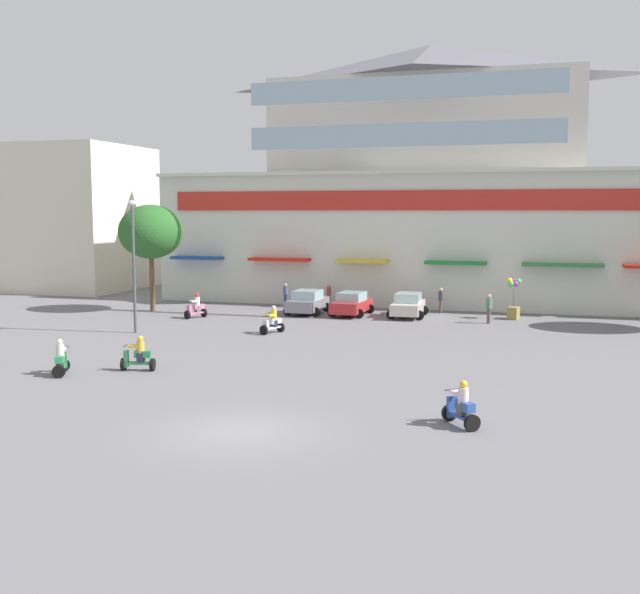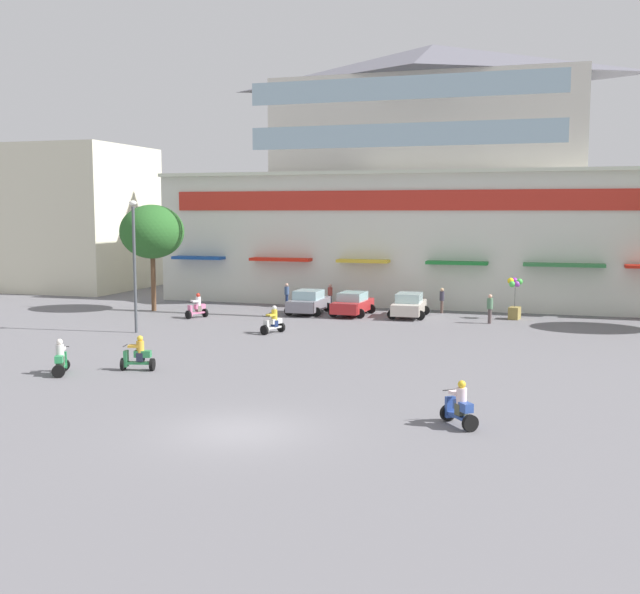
{
  "view_description": "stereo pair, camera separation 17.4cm",
  "coord_description": "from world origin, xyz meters",
  "px_view_note": "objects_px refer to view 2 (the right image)",
  "views": [
    {
      "loc": [
        8.71,
        -20.87,
        6.63
      ],
      "look_at": [
        -1.34,
        12.78,
        2.65
      ],
      "focal_mm": 43.03,
      "sensor_mm": 36.0,
      "label": 1
    },
    {
      "loc": [
        8.88,
        -20.82,
        6.63
      ],
      "look_at": [
        -1.34,
        12.78,
        2.65
      ],
      "focal_mm": 43.03,
      "sensor_mm": 36.0,
      "label": 2
    }
  ],
  "objects_px": {
    "parked_car_0": "(309,302)",
    "pedestrian_3": "(490,307)",
    "parked_car_2": "(409,305)",
    "streetlamp_near": "(134,257)",
    "scooter_rider_3": "(138,356)",
    "scooter_rider_6": "(61,360)",
    "scooter_rider_0": "(459,407)",
    "parked_car_1": "(353,304)",
    "scooter_rider_4": "(273,322)",
    "scooter_rider_1": "(197,308)",
    "balloon_vendor_cart": "(515,300)",
    "pedestrian_2": "(442,298)",
    "plaza_tree_0": "(152,232)",
    "pedestrian_0": "(330,294)",
    "pedestrian_1": "(287,293)"
  },
  "relations": [
    {
      "from": "pedestrian_3",
      "to": "scooter_rider_3",
      "type": "bearing_deg",
      "value": -125.95
    },
    {
      "from": "parked_car_2",
      "to": "scooter_rider_1",
      "type": "relative_size",
      "value": 2.59
    },
    {
      "from": "pedestrian_0",
      "to": "scooter_rider_0",
      "type": "bearing_deg",
      "value": -65.99
    },
    {
      "from": "pedestrian_0",
      "to": "pedestrian_3",
      "type": "xyz_separation_m",
      "value": [
        11.04,
        -4.33,
        0.05
      ]
    },
    {
      "from": "parked_car_2",
      "to": "scooter_rider_4",
      "type": "distance_m",
      "value": 10.26
    },
    {
      "from": "pedestrian_0",
      "to": "pedestrian_3",
      "type": "height_order",
      "value": "pedestrian_3"
    },
    {
      "from": "scooter_rider_1",
      "to": "balloon_vendor_cart",
      "type": "height_order",
      "value": "balloon_vendor_cart"
    },
    {
      "from": "parked_car_2",
      "to": "scooter_rider_1",
      "type": "height_order",
      "value": "scooter_rider_1"
    },
    {
      "from": "plaza_tree_0",
      "to": "streetlamp_near",
      "type": "distance_m",
      "value": 9.29
    },
    {
      "from": "parked_car_0",
      "to": "pedestrian_3",
      "type": "bearing_deg",
      "value": -5.16
    },
    {
      "from": "scooter_rider_0",
      "to": "streetlamp_near",
      "type": "xyz_separation_m",
      "value": [
        -19.0,
        13.29,
        3.55
      ]
    },
    {
      "from": "pedestrian_1",
      "to": "pedestrian_0",
      "type": "bearing_deg",
      "value": 10.8
    },
    {
      "from": "pedestrian_0",
      "to": "balloon_vendor_cart",
      "type": "distance_m",
      "value": 12.51
    },
    {
      "from": "parked_car_2",
      "to": "streetlamp_near",
      "type": "bearing_deg",
      "value": -141.77
    },
    {
      "from": "pedestrian_0",
      "to": "scooter_rider_4",
      "type": "bearing_deg",
      "value": -89.47
    },
    {
      "from": "scooter_rider_6",
      "to": "pedestrian_1",
      "type": "xyz_separation_m",
      "value": [
        1.54,
        23.23,
        0.34
      ]
    },
    {
      "from": "plaza_tree_0",
      "to": "balloon_vendor_cart",
      "type": "bearing_deg",
      "value": 7.02
    },
    {
      "from": "scooter_rider_0",
      "to": "pedestrian_1",
      "type": "xyz_separation_m",
      "value": [
        -14.81,
        26.1,
        0.35
      ]
    },
    {
      "from": "plaza_tree_0",
      "to": "scooter_rider_0",
      "type": "height_order",
      "value": "plaza_tree_0"
    },
    {
      "from": "parked_car_0",
      "to": "parked_car_1",
      "type": "relative_size",
      "value": 0.98
    },
    {
      "from": "scooter_rider_1",
      "to": "pedestrian_3",
      "type": "bearing_deg",
      "value": 9.19
    },
    {
      "from": "scooter_rider_0",
      "to": "scooter_rider_6",
      "type": "relative_size",
      "value": 0.97
    },
    {
      "from": "parked_car_1",
      "to": "balloon_vendor_cart",
      "type": "relative_size",
      "value": 1.59
    },
    {
      "from": "scooter_rider_4",
      "to": "streetlamp_near",
      "type": "relative_size",
      "value": 0.22
    },
    {
      "from": "parked_car_0",
      "to": "pedestrian_2",
      "type": "height_order",
      "value": "pedestrian_2"
    },
    {
      "from": "parked_car_2",
      "to": "pedestrian_3",
      "type": "relative_size",
      "value": 2.3
    },
    {
      "from": "streetlamp_near",
      "to": "scooter_rider_6",
      "type": "bearing_deg",
      "value": -75.74
    },
    {
      "from": "scooter_rider_6",
      "to": "parked_car_1",
      "type": "bearing_deg",
      "value": 71.45
    },
    {
      "from": "parked_car_0",
      "to": "scooter_rider_6",
      "type": "distance_m",
      "value": 20.88
    },
    {
      "from": "plaza_tree_0",
      "to": "parked_car_1",
      "type": "height_order",
      "value": "plaza_tree_0"
    },
    {
      "from": "parked_car_1",
      "to": "scooter_rider_4",
      "type": "bearing_deg",
      "value": -105.73
    },
    {
      "from": "scooter_rider_0",
      "to": "balloon_vendor_cart",
      "type": "relative_size",
      "value": 0.58
    },
    {
      "from": "parked_car_2",
      "to": "pedestrian_3",
      "type": "distance_m",
      "value": 5.21
    },
    {
      "from": "parked_car_0",
      "to": "scooter_rider_4",
      "type": "relative_size",
      "value": 2.57
    },
    {
      "from": "scooter_rider_3",
      "to": "scooter_rider_6",
      "type": "height_order",
      "value": "scooter_rider_6"
    },
    {
      "from": "parked_car_2",
      "to": "scooter_rider_0",
      "type": "height_order",
      "value": "parked_car_2"
    },
    {
      "from": "scooter_rider_3",
      "to": "pedestrian_0",
      "type": "height_order",
      "value": "pedestrian_0"
    },
    {
      "from": "scooter_rider_3",
      "to": "pedestrian_2",
      "type": "distance_m",
      "value": 23.67
    },
    {
      "from": "parked_car_1",
      "to": "scooter_rider_6",
      "type": "xyz_separation_m",
      "value": [
        -6.9,
        -20.56,
        -0.12
      ]
    },
    {
      "from": "parked_car_1",
      "to": "streetlamp_near",
      "type": "distance_m",
      "value": 14.34
    },
    {
      "from": "plaza_tree_0",
      "to": "pedestrian_0",
      "type": "relative_size",
      "value": 4.28
    },
    {
      "from": "parked_car_1",
      "to": "parked_car_2",
      "type": "height_order",
      "value": "parked_car_2"
    },
    {
      "from": "parked_car_1",
      "to": "pedestrian_3",
      "type": "distance_m",
      "value": 8.7
    },
    {
      "from": "pedestrian_0",
      "to": "balloon_vendor_cart",
      "type": "bearing_deg",
      "value": -9.44
    },
    {
      "from": "scooter_rider_3",
      "to": "pedestrian_2",
      "type": "height_order",
      "value": "pedestrian_2"
    },
    {
      "from": "scooter_rider_1",
      "to": "pedestrian_1",
      "type": "bearing_deg",
      "value": 61.66
    },
    {
      "from": "scooter_rider_3",
      "to": "scooter_rider_4",
      "type": "bearing_deg",
      "value": 79.48
    },
    {
      "from": "scooter_rider_0",
      "to": "pedestrian_0",
      "type": "height_order",
      "value": "pedestrian_0"
    },
    {
      "from": "pedestrian_1",
      "to": "balloon_vendor_cart",
      "type": "xyz_separation_m",
      "value": [
        15.28,
        -1.49,
        0.22
      ]
    },
    {
      "from": "scooter_rider_0",
      "to": "streetlamp_near",
      "type": "distance_m",
      "value": 23.46
    }
  ]
}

